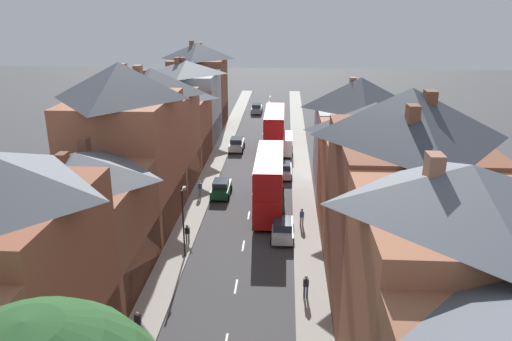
{
  "coord_description": "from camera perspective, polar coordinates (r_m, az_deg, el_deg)",
  "views": [
    {
      "loc": [
        3.11,
        -17.55,
        18.45
      ],
      "look_at": [
        0.16,
        32.43,
        1.45
      ],
      "focal_mm": 35.0,
      "sensor_mm": 36.0,
      "label": 1
    }
  ],
  "objects": [
    {
      "name": "pedestrian_mid_right",
      "position": [
        40.22,
        -7.85,
        -7.09
      ],
      "size": [
        0.36,
        0.22,
        1.61
      ],
      "color": "gray",
      "rests_on": "pavement_left"
    },
    {
      "name": "delivery_van",
      "position": [
        63.54,
        3.25,
        3.1
      ],
      "size": [
        2.2,
        5.2,
        2.41
      ],
      "color": "white",
      "rests_on": "ground"
    },
    {
      "name": "pedestrian_near_right",
      "position": [
        30.53,
        -13.35,
        -16.6
      ],
      "size": [
        0.36,
        0.22,
        1.61
      ],
      "color": "brown",
      "rests_on": "pavement_left"
    },
    {
      "name": "double_decker_bus_mid_street",
      "position": [
        45.77,
        1.52,
        -1.23
      ],
      "size": [
        2.74,
        10.8,
        5.3
      ],
      "color": "red",
      "rests_on": "ground"
    },
    {
      "name": "pavement_left",
      "position": [
        59.08,
        -4.78,
        0.56
      ],
      "size": [
        2.2,
        104.0,
        0.14
      ],
      "primitive_type": "cube",
      "color": "#A8A399",
      "rests_on": "ground"
    },
    {
      "name": "car_mid_black",
      "position": [
        49.83,
        -4.01,
        -1.99
      ],
      "size": [
        1.9,
        4.14,
        1.67
      ],
      "color": "#144728",
      "rests_on": "ground"
    },
    {
      "name": "car_near_blue",
      "position": [
        87.17,
        0.08,
        7.11
      ],
      "size": [
        1.9,
        4.38,
        1.7
      ],
      "color": "gray",
      "rests_on": "ground"
    },
    {
      "name": "car_parked_left_a",
      "position": [
        65.17,
        -2.22,
        3.06
      ],
      "size": [
        1.9,
        4.42,
        1.68
      ],
      "color": "silver",
      "rests_on": "ground"
    },
    {
      "name": "double_decker_bus_lead",
      "position": [
        64.45,
        2.11,
        4.7
      ],
      "size": [
        2.74,
        10.8,
        5.3
      ],
      "color": "red",
      "rests_on": "ground"
    },
    {
      "name": "terrace_row_right",
      "position": [
        31.17,
        16.27,
        -5.23
      ],
      "size": [
        8.0,
        46.1,
        13.92
      ],
      "color": "brown",
      "rests_on": "ground"
    },
    {
      "name": "pedestrian_far_left",
      "position": [
        42.96,
        5.26,
        -5.25
      ],
      "size": [
        0.36,
        0.22,
        1.61
      ],
      "color": "gray",
      "rests_on": "pavement_right"
    },
    {
      "name": "centre_line_dashes",
      "position": [
        56.72,
        0.05,
        -0.22
      ],
      "size": [
        0.14,
        97.8,
        0.01
      ],
      "color": "silver",
      "rests_on": "ground"
    },
    {
      "name": "pedestrian_mid_left",
      "position": [
        33.25,
        5.73,
        -12.93
      ],
      "size": [
        0.36,
        0.22,
        1.61
      ],
      "color": "#3D4256",
      "rests_on": "pavement_right"
    },
    {
      "name": "car_parked_left_b",
      "position": [
        41.14,
        3.05,
        -6.65
      ],
      "size": [
        1.9,
        4.27,
        1.62
      ],
      "color": "silver",
      "rests_on": "ground"
    },
    {
      "name": "car_mid_white",
      "position": [
        55.1,
        3.19,
        0.07
      ],
      "size": [
        1.9,
        4.12,
        1.65
      ],
      "color": "#B7BABF",
      "rests_on": "ground"
    },
    {
      "name": "pavement_right",
      "position": [
        58.54,
        5.15,
        0.38
      ],
      "size": [
        2.2,
        104.0,
        0.14
      ],
      "primitive_type": "cube",
      "color": "#A8A399",
      "rests_on": "ground"
    },
    {
      "name": "terrace_row_left",
      "position": [
        46.78,
        -13.29,
        2.64
      ],
      "size": [
        8.0,
        74.36,
        13.91
      ],
      "color": "brown",
      "rests_on": "ground"
    },
    {
      "name": "pedestrian_far_right",
      "position": [
        49.41,
        -6.41,
        -2.01
      ],
      "size": [
        0.36,
        0.22,
        1.61
      ],
      "color": "gray",
      "rests_on": "pavement_left"
    },
    {
      "name": "street_lamp",
      "position": [
        37.48,
        -8.29,
        -5.39
      ],
      "size": [
        0.2,
        1.12,
        5.5
      ],
      "color": "black",
      "rests_on": "ground"
    }
  ]
}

